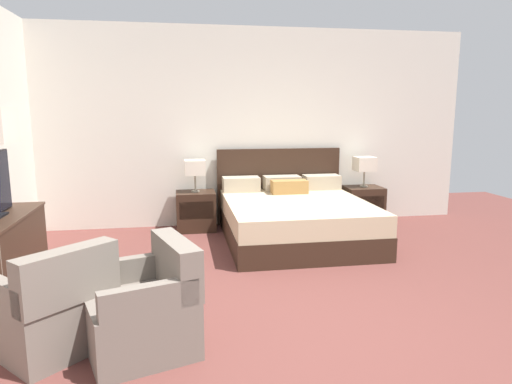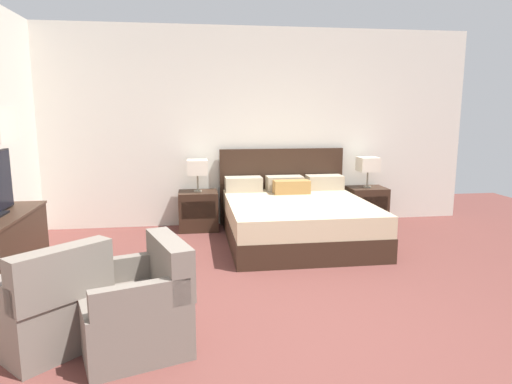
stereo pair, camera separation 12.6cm
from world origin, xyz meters
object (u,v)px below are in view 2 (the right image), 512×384
(table_lamp_left, at_px, (197,168))
(armchair_companion, at_px, (139,309))
(armchair_by_window, at_px, (48,307))
(bed, at_px, (296,218))
(table_lamp_right, at_px, (368,165))
(nightstand_left, at_px, (198,211))
(nightstand_right, at_px, (366,205))

(table_lamp_left, distance_m, armchair_companion, 3.27)
(table_lamp_left, height_order, armchair_companion, table_lamp_left)
(armchair_by_window, bearing_deg, bed, 45.43)
(bed, xyz_separation_m, table_lamp_right, (1.22, 0.71, 0.58))
(armchair_companion, bearing_deg, table_lamp_right, 47.52)
(nightstand_left, bearing_deg, nightstand_right, 0.00)
(table_lamp_right, bearing_deg, table_lamp_left, 180.00)
(bed, relative_size, nightstand_right, 3.77)
(nightstand_right, height_order, armchair_companion, armchair_companion)
(table_lamp_left, bearing_deg, armchair_by_window, -109.75)
(nightstand_right, height_order, table_lamp_left, table_lamp_left)
(bed, distance_m, nightstand_right, 1.41)
(armchair_by_window, bearing_deg, nightstand_right, 40.85)
(armchair_by_window, relative_size, armchair_companion, 1.11)
(table_lamp_left, relative_size, table_lamp_right, 1.00)
(nightstand_right, relative_size, table_lamp_right, 1.22)
(nightstand_left, bearing_deg, armchair_companion, -98.41)
(table_lamp_right, bearing_deg, bed, -149.87)
(nightstand_right, relative_size, armchair_companion, 0.62)
(table_lamp_left, xyz_separation_m, armchair_by_window, (-1.10, -3.07, -0.59))
(bed, relative_size, armchair_companion, 2.34)
(bed, distance_m, armchair_companion, 3.00)
(bed, height_order, table_lamp_left, bed)
(nightstand_left, distance_m, armchair_companion, 3.22)
(bed, bearing_deg, nightstand_left, 149.94)
(nightstand_left, height_order, table_lamp_right, table_lamp_right)
(bed, height_order, table_lamp_right, bed)
(nightstand_right, relative_size, table_lamp_left, 1.22)
(nightstand_left, relative_size, armchair_companion, 0.62)
(nightstand_left, height_order, armchair_companion, armchair_companion)
(table_lamp_left, xyz_separation_m, armchair_companion, (-0.47, -3.19, -0.59))
(nightstand_right, bearing_deg, bed, -149.93)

